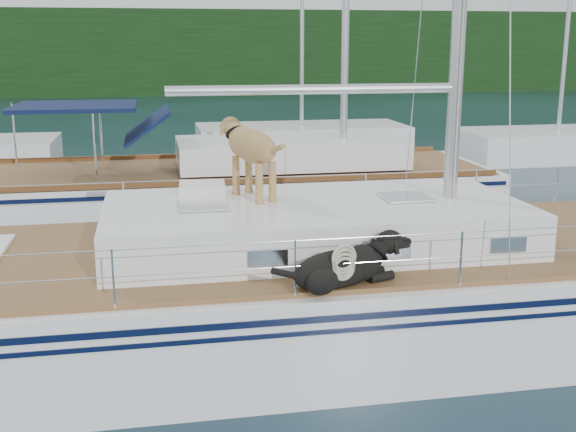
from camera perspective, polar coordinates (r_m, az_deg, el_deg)
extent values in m
plane|color=black|center=(9.47, -2.79, -9.87)|extent=(120.00, 120.00, 0.00)
cube|color=black|center=(53.62, -9.78, 12.60)|extent=(90.00, 3.00, 6.00)
cube|color=#595147|center=(54.91, -9.71, 10.11)|extent=(92.00, 1.00, 1.20)
cube|color=white|center=(9.28, -2.82, -7.04)|extent=(12.00, 3.80, 1.40)
cube|color=brown|center=(9.05, -2.88, -2.71)|extent=(11.52, 3.50, 0.06)
cube|color=white|center=(9.11, 2.09, -0.60)|extent=(5.20, 2.50, 0.55)
cylinder|color=silver|center=(8.85, 2.18, 9.97)|extent=(3.60, 0.12, 0.12)
cylinder|color=silver|center=(7.23, -1.00, -2.05)|extent=(10.56, 0.01, 0.01)
cylinder|color=silver|center=(10.60, -4.23, 2.97)|extent=(10.56, 0.01, 0.01)
cube|color=#1C3CAF|center=(10.17, -10.92, -0.80)|extent=(0.62, 0.46, 0.04)
cube|color=silver|center=(9.56, -6.80, 2.14)|extent=(0.62, 0.52, 0.15)
torus|color=beige|center=(7.41, 4.45, -3.30)|extent=(0.38, 0.19, 0.36)
cube|color=white|center=(15.65, -4.20, 1.33)|extent=(11.00, 3.50, 1.30)
cube|color=brown|center=(15.53, -4.24, 3.67)|extent=(10.56, 3.29, 0.06)
cube|color=white|center=(15.65, 0.12, 5.09)|extent=(4.80, 2.30, 0.55)
cube|color=#0F1941|center=(15.32, -16.43, 8.31)|extent=(2.40, 2.30, 0.08)
cube|color=white|center=(25.37, 1.08, 5.98)|extent=(7.20, 3.00, 1.10)
cube|color=white|center=(25.53, 20.47, 5.17)|extent=(6.40, 3.00, 1.10)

